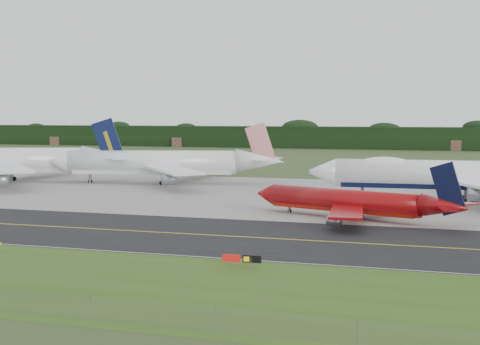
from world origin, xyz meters
name	(u,v)px	position (x,y,z in m)	size (l,w,h in m)	color
ground	(278,234)	(0.00, 0.00, 0.00)	(600.00, 600.00, 0.00)	#2F4620
grass_verge	(202,290)	(0.00, -35.00, 0.01)	(400.00, 30.00, 0.01)	#2D5117
taxiway	(272,238)	(0.00, -4.00, 0.01)	(400.00, 32.00, 0.02)	black
apron	(329,196)	(0.00, 51.00, 0.01)	(400.00, 78.00, 0.01)	gray
taxiway_centreline	(272,238)	(0.00, -4.00, 0.03)	(400.00, 0.40, 0.00)	yellow
taxiway_edge_line	(243,259)	(0.00, -19.50, 0.03)	(400.00, 0.25, 0.00)	silver
perimeter_fence	(152,314)	(0.00, -48.00, 1.10)	(320.00, 0.10, 320.00)	slate
horizon_treeline	(394,139)	(0.00, 273.76, 5.47)	(700.00, 25.00, 12.00)	black
jet_ba_747	(461,176)	(28.51, 48.39, 5.73)	(66.91, 55.44, 16.83)	white
jet_red_737	(354,202)	(9.53, 18.62, 3.07)	(39.97, 31.67, 11.10)	maroon
jet_navy_gold	(6,161)	(-91.10, 57.50, 5.88)	(67.74, 57.49, 17.88)	white
jet_star_tail	(165,163)	(-47.22, 66.09, 5.57)	(62.83, 51.60, 16.72)	white
taxiway_sign	(242,259)	(1.14, -23.99, 1.13)	(4.81, 0.56, 1.60)	slate
edge_marker_left	(1,244)	(-35.82, -20.50, 0.25)	(0.16, 0.16, 0.50)	yellow
edge_marker_center	(249,260)	(1.07, -20.50, 0.25)	(0.16, 0.16, 0.50)	yellow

